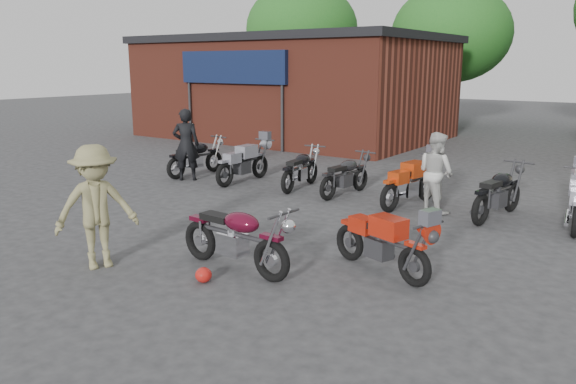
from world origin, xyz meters
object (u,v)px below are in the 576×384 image
Objects in this scene: vintage_motorcycle at (236,233)px; row_bike_2 at (301,167)px; person_light at (436,172)px; row_bike_5 at (499,190)px; helmet at (204,275)px; row_bike_1 at (244,160)px; row_bike_4 at (410,180)px; person_tan at (96,207)px; row_bike_3 at (346,173)px; person_dark at (186,145)px; row_bike_0 at (196,155)px; sportbike at (383,239)px.

vintage_motorcycle is 6.02m from row_bike_2.
person_light reaches higher than row_bike_5.
row_bike_1 is (-4.07, 5.85, 0.48)m from helmet.
row_bike_4 is at bearing -100.41° from row_bike_2.
person_tan is at bearing -160.31° from row_bike_1.
row_bike_3 is at bearing -85.80° from row_bike_1.
row_bike_2 is at bearing 158.19° from person_dark.
row_bike_3 is (1.33, -0.03, -0.01)m from row_bike_2.
row_bike_5 reaches higher than row_bike_3.
person_tan is at bearing 155.06° from row_bike_5.
vintage_motorcycle is at bearing -141.63° from row_bike_1.
row_bike_0 is (-5.80, 5.82, 0.46)m from helmet.
row_bike_1 is 1.09× the size of row_bike_3.
row_bike_0 is 0.97× the size of row_bike_4.
vintage_motorcycle is 1.12× the size of row_bike_3.
person_tan reaches higher than row_bike_2.
helmet is (-1.96, -1.84, -0.44)m from sportbike.
person_dark reaches higher than person_light.
row_bike_5 is (1.89, 0.09, 0.00)m from row_bike_4.
person_light is at bearing -95.77° from row_bike_4.
row_bike_0 is at bearing 134.92° from helmet.
person_light is (-0.70, 3.98, 0.32)m from sportbike.
row_bike_0 is 1.06× the size of row_bike_3.
person_dark reaches higher than vintage_motorcycle.
row_bike_0 is at bearing 171.66° from sportbike.
row_bike_0 is 0.96× the size of row_bike_5.
person_dark is 1.05× the size of row_bike_3.
helmet is 0.13× the size of person_tan.
row_bike_4 reaches higher than row_bike_0.
helmet is 0.13× the size of row_bike_2.
row_bike_5 is (4.93, -0.03, 0.04)m from row_bike_2.
row_bike_1 is at bearing 131.95° from vintage_motorcycle.
person_dark is 1.13× the size of person_light.
person_light is 0.71m from row_bike_4.
row_bike_3 reaches higher than helmet.
row_bike_3 is at bearing 99.98° from helmet.
person_light is (1.17, 5.19, 0.26)m from vintage_motorcycle.
row_bike_0 reaches higher than helmet.
helmet is 0.13× the size of row_bike_3.
row_bike_2 reaches higher than row_bike_3.
vintage_motorcycle is 2.23m from sportbike.
row_bike_0 is at bearing 98.47° from row_bike_3.
row_bike_0 is 1.73m from row_bike_1.
helmet is 6.58m from row_bike_2.
vintage_motorcycle is 5.57m from row_bike_3.
person_tan reaches higher than person_light.
vintage_motorcycle reaches higher than helmet.
sportbike is at bearing -179.08° from row_bike_5.
vintage_motorcycle is 7.85m from row_bike_0.
row_bike_4 reaches higher than row_bike_1.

